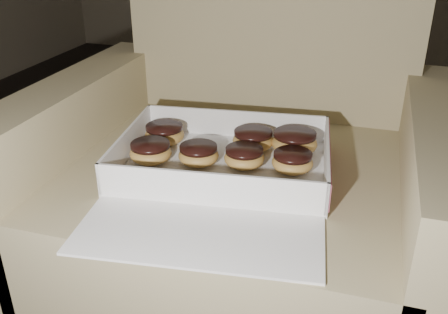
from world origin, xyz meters
The scene contains 14 objects.
floor centered at (0.00, 0.00, 0.00)m, with size 4.50×4.50×0.00m, color black.
armchair centered at (-0.05, -0.22, 0.31)m, with size 0.95×0.80×0.99m.
bakery_box centered at (-0.06, -0.36, 0.46)m, with size 0.49×0.56×0.07m.
donut_a centered at (-0.23, -0.25, 0.47)m, with size 0.09×0.09×0.05m.
donut_b centered at (-0.12, -0.33, 0.47)m, with size 0.09×0.09×0.04m.
donut_c centered at (-0.02, -0.31, 0.47)m, with size 0.09×0.09×0.04m.
donut_d centered at (0.07, -0.21, 0.48)m, with size 0.10×0.10×0.05m.
donut_e centered at (-0.03, -0.22, 0.47)m, with size 0.09×0.09×0.05m.
donut_f centered at (-0.22, -0.35, 0.47)m, with size 0.09×0.09×0.05m.
donut_g centered at (0.08, -0.30, 0.47)m, with size 0.09×0.09×0.04m.
crumb_a centered at (-0.11, -0.42, 0.45)m, with size 0.01×0.01×0.00m, color black.
crumb_b centered at (0.13, -0.35, 0.45)m, with size 0.01×0.01×0.00m, color black.
crumb_c centered at (0.05, -0.35, 0.45)m, with size 0.01×0.01×0.00m, color black.
crumb_d centered at (0.09, -0.42, 0.45)m, with size 0.01×0.01×0.00m, color black.
Camera 1 is at (0.21, -1.23, 0.94)m, focal length 40.00 mm.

